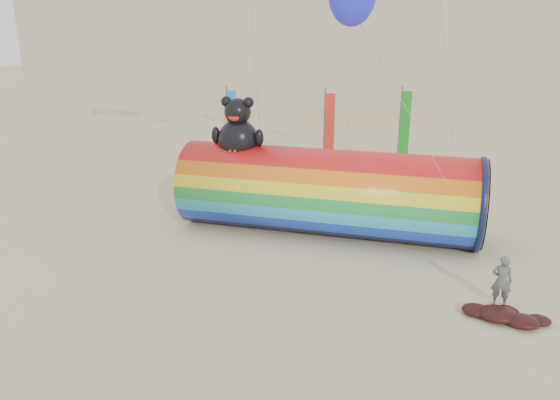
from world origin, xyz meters
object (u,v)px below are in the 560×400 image
(windsock_assembly, at_px, (327,190))
(fabric_bundle, at_px, (504,315))
(hotel_building, at_px, (281,7))
(kite_handler, at_px, (502,281))

(windsock_assembly, xyz_separation_m, fabric_bundle, (6.75, -5.79, -1.76))
(fabric_bundle, bearing_deg, hotel_building, 113.48)
(hotel_building, distance_m, windsock_assembly, 44.20)
(hotel_building, xyz_separation_m, kite_handler, (20.35, -46.04, -9.44))
(windsock_assembly, relative_size, fabric_bundle, 4.83)
(hotel_building, xyz_separation_m, fabric_bundle, (20.41, -46.99, -10.14))
(hotel_building, bearing_deg, fabric_bundle, -66.52)
(windsock_assembly, bearing_deg, fabric_bundle, -40.63)
(kite_handler, bearing_deg, hotel_building, -63.37)
(hotel_building, xyz_separation_m, windsock_assembly, (13.66, -41.20, -8.37))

